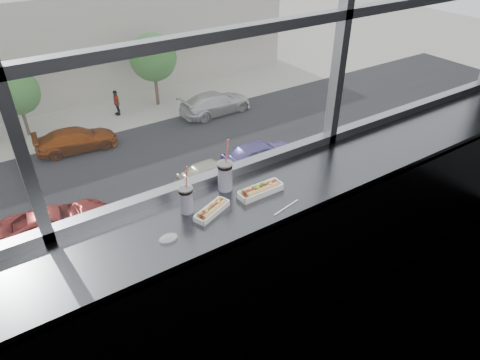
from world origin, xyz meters
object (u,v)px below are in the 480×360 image
car_near_d (211,168)px  soda_cup_left (186,199)px  hotdog_tray_left (212,210)px  car_near_c (56,219)px  car_far_c (215,100)px  tree_center (17,92)px  tree_right (153,57)px  soda_cup_right (225,175)px  car_far_b (76,136)px  wrapper (168,238)px  hotdog_tray_right (260,190)px  loose_straw (286,207)px  pedestrian_d (116,100)px  car_near_e (259,150)px

car_near_d → soda_cup_left: bearing=147.9°
hotdog_tray_left → car_near_c: (0.52, 16.28, -11.10)m
car_far_c → tree_center: bearing=69.8°
soda_cup_left → tree_right: size_ratio=0.06×
hotdog_tray_left → car_far_c: bearing=38.2°
hotdog_tray_left → car_far_c: size_ratio=0.04×
soda_cup_right → car_far_b: (3.46, 24.12, -11.17)m
tree_right → wrapper: bearing=-111.8°
hotdog_tray_right → wrapper: size_ratio=2.90×
soda_cup_right → car_near_d: soda_cup_right is taller
loose_straw → car_far_b: loose_straw is taller
soda_cup_left → car_far_c: soda_cup_left is taller
hotdog_tray_left → wrapper: bearing=171.3°
car_near_c → loose_straw: bearing=-173.0°
car_near_d → tree_right: size_ratio=0.99×
hotdog_tray_left → pedestrian_d: bearing=52.8°
pedestrian_d → tree_right: bearing=92.8°
wrapper → car_near_c: 19.78m
loose_straw → tree_right: 31.53m
hotdog_tray_right → car_far_c: size_ratio=0.04×
car_near_c → car_near_d: bearing=-82.5°
soda_cup_right → wrapper: size_ratio=3.51×
soda_cup_left → tree_center: 29.65m
soda_cup_right → car_far_b: 26.80m
car_near_d → car_near_e: car_near_e is taller
car_far_b → tree_center: tree_center is taller
car_near_d → car_near_c: 8.44m
car_near_d → car_far_c: bearing=-34.9°
car_far_b → tree_center: bearing=36.1°
loose_straw → car_far_b: bearing=70.9°
hotdog_tray_right → tree_right: (10.70, 28.28, -8.36)m
wrapper → car_near_e: wrapper is taller
soda_cup_left → pedestrian_d: 31.11m
soda_cup_left → car_near_e: soda_cup_left is taller
soda_cup_right → car_far_c: soda_cup_right is taller
car_far_b → soda_cup_right: bearing=178.7°
car_far_b → car_near_c: bearing=165.5°
hotdog_tray_right → wrapper: hotdog_tray_right is taller
hotdog_tray_left → soda_cup_left: bearing=117.8°
hotdog_tray_left → car_near_e: hotdog_tray_left is taller
hotdog_tray_right → car_far_c: bearing=60.3°
loose_straw → tree_center: (1.03, 28.48, -8.99)m
car_near_c → soda_cup_left: bearing=-174.8°
soda_cup_right → car_near_c: size_ratio=0.06×
loose_straw → car_near_e: bearing=42.7°
hotdog_tray_right → tree_center: (1.07, 28.28, -9.01)m
tree_center → soda_cup_left: bearing=-93.1°
tree_center → wrapper: bearing=-93.5°
car_far_b → tree_right: bearing=-54.7°
car_near_d → hotdog_tray_left: bearing=148.3°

